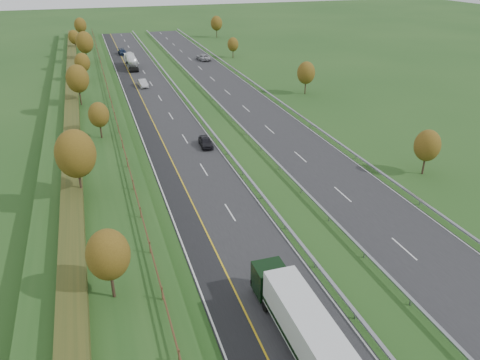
% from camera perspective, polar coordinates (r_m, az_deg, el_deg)
% --- Properties ---
extents(ground, '(400.00, 400.00, 0.00)m').
position_cam_1_polar(ground, '(81.76, -3.23, 7.41)').
color(ground, '#204518').
rests_on(ground, ground).
extents(near_carriageway, '(10.50, 200.00, 0.04)m').
position_cam_1_polar(near_carriageway, '(84.91, -9.38, 7.83)').
color(near_carriageway, '#232326').
rests_on(near_carriageway, ground).
extents(far_carriageway, '(10.50, 200.00, 0.04)m').
position_cam_1_polar(far_carriageway, '(88.68, 1.29, 8.94)').
color(far_carriageway, '#232326').
rests_on(far_carriageway, ground).
extents(hard_shoulder, '(3.00, 200.00, 0.04)m').
position_cam_1_polar(hard_shoulder, '(84.48, -11.91, 7.52)').
color(hard_shoulder, black).
rests_on(hard_shoulder, ground).
extents(lane_markings, '(26.75, 200.00, 0.01)m').
position_cam_1_polar(lane_markings, '(85.90, -5.12, 8.30)').
color(lane_markings, silver).
rests_on(lane_markings, near_carriageway).
extents(embankment_left, '(12.00, 200.00, 2.00)m').
position_cam_1_polar(embankment_left, '(83.84, -18.28, 7.33)').
color(embankment_left, '#204518').
rests_on(embankment_left, ground).
extents(hedge_left, '(2.20, 180.00, 1.10)m').
position_cam_1_polar(hedge_left, '(83.45, -19.80, 8.15)').
color(hedge_left, '#303B18').
rests_on(hedge_left, embankment_left).
extents(fence_left, '(0.12, 189.06, 1.20)m').
position_cam_1_polar(fence_left, '(82.99, -15.32, 8.79)').
color(fence_left, '#422B19').
rests_on(fence_left, embankment_left).
extents(median_barrier_near, '(0.32, 200.00, 0.71)m').
position_cam_1_polar(median_barrier_near, '(85.70, -5.62, 8.63)').
color(median_barrier_near, '#909398').
rests_on(median_barrier_near, ground).
extents(median_barrier_far, '(0.32, 200.00, 0.71)m').
position_cam_1_polar(median_barrier_far, '(86.87, -2.30, 8.97)').
color(median_barrier_far, '#909398').
rests_on(median_barrier_far, ground).
extents(outer_barrier_far, '(0.32, 200.00, 0.71)m').
position_cam_1_polar(outer_barrier_far, '(90.52, 4.82, 9.60)').
color(outer_barrier_far, '#909398').
rests_on(outer_barrier_far, ground).
extents(trees_left, '(6.64, 164.30, 7.66)m').
position_cam_1_polar(trees_left, '(79.13, -18.50, 10.32)').
color(trees_left, '#2D2116').
rests_on(trees_left, embankment_left).
extents(trees_far, '(8.45, 118.60, 7.12)m').
position_cam_1_polar(trees_far, '(118.83, 2.80, 15.36)').
color(trees_far, '#2D2116').
rests_on(trees_far, ground).
extents(box_lorry, '(2.58, 16.28, 4.06)m').
position_cam_1_polar(box_lorry, '(33.94, 8.31, -18.17)').
color(box_lorry, black).
rests_on(box_lorry, near_carriageway).
extents(road_tanker, '(2.40, 11.22, 3.46)m').
position_cam_1_polar(road_tanker, '(123.27, -13.13, 14.00)').
color(road_tanker, silver).
rests_on(road_tanker, near_carriageway).
extents(car_dark_near, '(1.98, 4.41, 1.47)m').
position_cam_1_polar(car_dark_near, '(69.49, -4.21, 4.68)').
color(car_dark_near, black).
rests_on(car_dark_near, near_carriageway).
extents(car_silver_mid, '(2.05, 4.79, 1.54)m').
position_cam_1_polar(car_silver_mid, '(104.62, -11.79, 11.49)').
color(car_silver_mid, '#B1B1B6').
rests_on(car_silver_mid, near_carriageway).
extents(car_small_far, '(2.38, 5.15, 1.46)m').
position_cam_1_polar(car_small_far, '(141.38, -14.14, 14.90)').
color(car_small_far, '#111E38').
rests_on(car_small_far, near_carriageway).
extents(car_oncoming, '(3.31, 6.00, 1.59)m').
position_cam_1_polar(car_oncoming, '(130.21, -4.48, 14.71)').
color(car_oncoming, '#A8A8AD').
rests_on(car_oncoming, far_carriageway).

